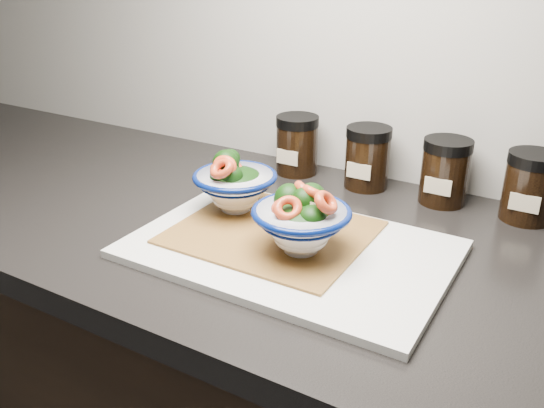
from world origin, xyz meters
The scene contains 9 objects.
countertop centered at (0.00, 1.45, 0.88)m, with size 3.50×0.60×0.04m, color black.
cutting_board centered at (0.02, 1.40, 0.91)m, with size 0.45×0.30×0.01m, color beige.
bamboo_mat centered at (-0.02, 1.42, 0.91)m, with size 0.28×0.24×0.00m, color #A97932.
bowl_left centered at (-0.11, 1.45, 0.96)m, with size 0.14×0.14×0.10m.
bowl_right centered at (0.04, 1.39, 0.96)m, with size 0.14×0.14×0.11m.
spice_jar_a centered at (-0.13, 1.69, 0.96)m, with size 0.08×0.08×0.11m.
spice_jar_b centered at (0.02, 1.69, 0.96)m, with size 0.08×0.08×0.11m.
spice_jar_c centered at (0.16, 1.69, 0.96)m, with size 0.08×0.08×0.11m.
spice_jar_d centered at (0.29, 1.69, 0.96)m, with size 0.08×0.08×0.11m.
Camera 1 is at (0.37, 0.75, 1.30)m, focal length 38.00 mm.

